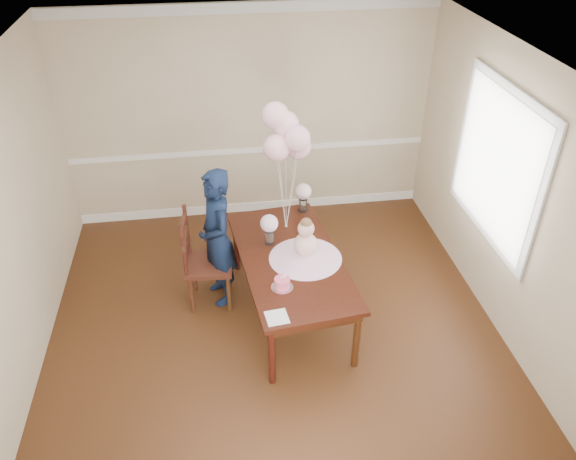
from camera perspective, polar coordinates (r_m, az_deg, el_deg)
The scene contains 51 objects.
floor at distance 5.71m, azimuth -1.16°, elevation -11.20°, with size 4.50×5.00×0.00m, color #341B0D.
ceiling at distance 4.24m, azimuth -1.59°, elevation 15.44°, with size 4.50×5.00×0.02m, color white.
wall_back at distance 7.05m, azimuth -3.93°, elevation 11.41°, with size 4.50×0.02×2.70m, color tan.
wall_left at distance 5.14m, azimuth -27.10°, elevation -1.90°, with size 0.02×5.00×2.70m, color tan.
wall_right at distance 5.53m, azimuth 22.47°, elevation 1.98°, with size 0.02×5.00×2.70m, color tan.
chair_rail_trim at distance 7.22m, azimuth -3.78°, elevation 8.08°, with size 4.50×0.02×0.07m, color white.
crown_molding at distance 6.65m, azimuth -4.37°, elevation 21.60°, with size 4.50×0.02×0.12m, color silver.
baseboard_trim at distance 7.63m, azimuth -3.55°, elevation 2.40°, with size 4.50×0.02×0.12m, color white.
window_frame at distance 5.81m, azimuth 20.48°, elevation 6.25°, with size 0.02×1.66×1.56m, color silver.
window_blinds at distance 5.80m, azimuth 20.33°, elevation 6.25°, with size 0.01×1.50×1.40m, color silver.
dining_table_top at distance 5.58m, azimuth 0.22°, elevation -3.00°, with size 0.95×1.91×0.05m, color black.
table_apron at distance 5.62m, azimuth 0.22°, elevation -3.59°, with size 0.86×1.81×0.10m, color black.
table_leg_fl at distance 5.11m, azimuth -1.65°, elevation -12.65°, with size 0.07×0.07×0.67m, color black.
table_leg_fr at distance 5.29m, azimuth 6.98°, elevation -10.97°, with size 0.07×0.07×0.67m, color black.
table_leg_bl at distance 6.42m, azimuth -5.25°, elevation -1.53°, with size 0.07×0.07×0.67m, color black.
table_leg_br at distance 6.56m, azimuth 1.64°, elevation -0.50°, with size 0.07×0.07×0.67m, color black.
baby_skirt at distance 5.53m, azimuth 1.78°, elevation -2.47°, with size 0.72×0.72×0.10m, color #F0B1DA.
baby_torso at distance 5.46m, azimuth 1.81°, elevation -1.43°, with size 0.23×0.23×0.23m, color #FFA1BA.
baby_head at distance 5.36m, azimuth 1.84°, elevation 0.15°, with size 0.16×0.16×0.16m, color #E0AA9A.
baby_hair at distance 5.32m, azimuth 1.85°, elevation 0.66°, with size 0.11×0.11×0.11m, color brown.
cake_platter at distance 5.20m, azimuth -0.60°, elevation -5.83°, with size 0.21×0.21×0.01m, color #BABABF.
birthday_cake at distance 5.17m, azimuth -0.60°, elevation -5.40°, with size 0.14×0.14×0.10m, color #FC4F7A.
cake_flower_a at distance 5.13m, azimuth -0.61°, elevation -4.86°, with size 0.03×0.03×0.03m, color silver.
cake_flower_b at distance 5.15m, azimuth -0.35°, elevation -4.68°, with size 0.03×0.03×0.03m, color white.
rose_vase_near at distance 5.72m, azimuth -1.89°, elevation -0.75°, with size 0.10×0.10×0.15m, color silver.
roses_near at distance 5.62m, azimuth -1.92°, elevation 0.68°, with size 0.18×0.18×0.18m, color silver.
rose_vase_far at distance 6.25m, azimuth 1.53°, elevation 2.57°, with size 0.10×0.10×0.15m, color silver.
roses_far at distance 6.16m, azimuth 1.56°, elevation 3.93°, with size 0.18×0.18×0.18m, color silver.
napkin at distance 4.90m, azimuth -1.14°, elevation -8.86°, with size 0.19×0.19×0.01m, color white.
balloon_weight at distance 5.99m, azimuth -0.18°, elevation 0.31°, with size 0.04×0.04×0.02m, color #B7B7BB.
balloon_a at distance 5.51m, azimuth -1.17°, elevation 8.36°, with size 0.27×0.27×0.27m, color #FDB3C2.
balloon_b at distance 5.47m, azimuth 0.91°, elevation 9.27°, with size 0.27×0.27×0.27m, color #F2ABC2.
balloon_c at distance 5.54m, azimuth -0.26°, elevation 10.69°, with size 0.27×0.27×0.27m, color #FFB4D0.
balloon_d at distance 5.49m, azimuth -1.29°, elevation 11.57°, with size 0.27×0.27×0.27m, color #FDB3CA.
balloon_e at distance 5.65m, azimuth 1.03°, elevation 8.52°, with size 0.27×0.27×0.27m, color #E2A0AF.
balloon_ribbon_a at distance 5.77m, azimuth -0.64°, elevation 3.55°, with size 0.00×0.00×0.80m, color white.
balloon_ribbon_b at distance 5.75m, azimuth 0.33°, elevation 3.96°, with size 0.00×0.00×0.90m, color white.
balloon_ribbon_c at distance 5.78m, azimuth -0.21°, elevation 4.67°, with size 0.00×0.00×0.99m, color silver.
balloon_ribbon_d at distance 5.75m, azimuth -0.70°, elevation 5.07°, with size 0.00×0.00×1.09m, color white.
balloon_ribbon_e at distance 5.84m, azimuth 0.40°, elevation 3.68°, with size 0.00×0.00×0.75m, color white.
dining_chair_seat at distance 5.92m, azimuth -8.01°, elevation -3.44°, with size 0.47×0.47×0.05m, color #3B1810.
chair_leg_fl at distance 5.94m, azimuth -9.77°, elevation -6.57°, with size 0.04×0.04×0.46m, color #3D1C10.
chair_leg_fr at distance 5.91m, azimuth -6.03°, elevation -6.45°, with size 0.04×0.04×0.46m, color #3D2310.
chair_leg_bl at distance 6.24m, azimuth -9.52°, elevation -4.27°, with size 0.04×0.04×0.46m, color #3B1D10.
chair_leg_br at distance 6.21m, azimuth -5.97°, elevation -4.15°, with size 0.04×0.04×0.46m, color #3B1510.
chair_back_post_l at distance 5.60m, azimuth -10.54°, elevation -2.19°, with size 0.04×0.04×0.60m, color black.
chair_back_post_r at distance 5.92m, azimuth -10.23°, elevation 0.02°, with size 0.04×0.04×0.60m, color #3E1510.
chair_slat_low at distance 5.83m, azimuth -10.26°, elevation -2.09°, with size 0.03×0.43×0.05m, color black.
chair_slat_mid at distance 5.73m, azimuth -10.43°, elevation -0.70°, with size 0.03×0.43×0.05m, color #3B2110.
chair_slat_top at distance 5.64m, azimuth -10.60°, elevation 0.73°, with size 0.03×0.43×0.05m, color #38170F.
woman at distance 5.78m, azimuth -7.22°, elevation -0.85°, with size 0.56×0.37×1.54m, color #0E1933.
Camera 1 is at (-0.47, -3.99, 4.05)m, focal length 35.00 mm.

